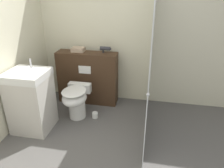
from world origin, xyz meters
name	(u,v)px	position (x,y,z in m)	size (l,w,h in m)	color
ground_plane	(87,165)	(0.00, 0.00, 0.00)	(12.00, 12.00, 0.00)	#565451
wall_back	(115,34)	(0.00, 1.86, 1.25)	(8.00, 0.06, 2.50)	beige
partition_panel	(88,78)	(-0.46, 1.60, 0.48)	(1.09, 0.31, 0.96)	#3D2819
shower_glass	(151,65)	(0.68, 0.95, 1.04)	(0.04, 1.76, 2.08)	silver
toilet	(76,100)	(-0.48, 0.99, 0.34)	(0.39, 0.57, 0.54)	white
sink_vanity	(31,101)	(-1.04, 0.60, 0.47)	(0.56, 0.53, 1.08)	beige
hair_drier	(106,49)	(-0.12, 1.65, 1.04)	(0.20, 0.07, 0.11)	#2D2D33
folded_towel	(78,50)	(-0.62, 1.63, 1.00)	(0.22, 0.17, 0.07)	tan
spare_toilet_roll	(95,115)	(-0.19, 1.05, 0.05)	(0.10, 0.10, 0.10)	white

